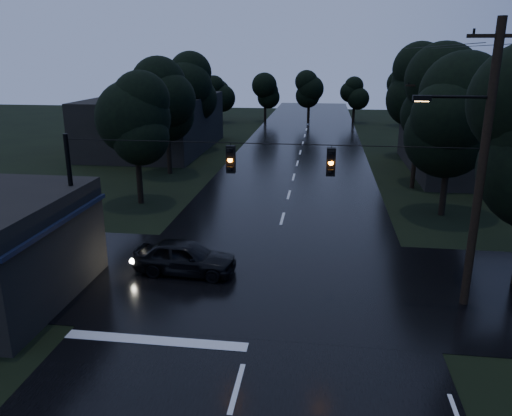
# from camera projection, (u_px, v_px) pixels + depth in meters

# --- Properties ---
(main_road) EXTENTS (12.00, 120.00, 0.02)m
(main_road) POSITION_uv_depth(u_px,v_px,m) (294.00, 177.00, 37.45)
(main_road) COLOR black
(main_road) RESTS_ON ground
(cross_street) EXTENTS (60.00, 9.00, 0.02)m
(cross_street) POSITION_uv_depth(u_px,v_px,m) (266.00, 280.00, 20.41)
(cross_street) COLOR black
(cross_street) RESTS_ON ground
(building_far_right) EXTENTS (10.00, 14.00, 4.40)m
(building_far_right) POSITION_uv_depth(u_px,v_px,m) (477.00, 144.00, 38.79)
(building_far_right) COLOR black
(building_far_right) RESTS_ON ground
(building_far_left) EXTENTS (10.00, 16.00, 5.00)m
(building_far_left) POSITION_uv_depth(u_px,v_px,m) (155.00, 123.00, 47.98)
(building_far_left) COLOR black
(building_far_left) RESTS_ON ground
(utility_pole_main) EXTENTS (3.50, 0.30, 10.00)m
(utility_pole_main) POSITION_uv_depth(u_px,v_px,m) (480.00, 164.00, 16.96)
(utility_pole_main) COLOR black
(utility_pole_main) RESTS_ON ground
(utility_pole_far) EXTENTS (2.00, 0.30, 7.50)m
(utility_pole_far) POSITION_uv_depth(u_px,v_px,m) (417.00, 132.00, 33.35)
(utility_pole_far) COLOR black
(utility_pole_far) RESTS_ON ground
(anchor_pole_left) EXTENTS (0.18, 0.18, 6.00)m
(anchor_pole_left) POSITION_uv_depth(u_px,v_px,m) (74.00, 210.00, 19.54)
(anchor_pole_left) COLOR black
(anchor_pole_left) RESTS_ON ground
(span_signals) EXTENTS (15.00, 0.37, 1.12)m
(span_signals) POSITION_uv_depth(u_px,v_px,m) (279.00, 159.00, 17.83)
(span_signals) COLOR black
(span_signals) RESTS_ON ground
(tree_left_a) EXTENTS (3.92, 3.92, 8.26)m
(tree_left_a) POSITION_uv_depth(u_px,v_px,m) (135.00, 118.00, 29.49)
(tree_left_a) COLOR black
(tree_left_a) RESTS_ON ground
(tree_left_b) EXTENTS (4.20, 4.20, 8.85)m
(tree_left_b) POSITION_uv_depth(u_px,v_px,m) (166.00, 100.00, 37.03)
(tree_left_b) COLOR black
(tree_left_b) RESTS_ON ground
(tree_left_c) EXTENTS (4.48, 4.48, 9.44)m
(tree_left_c) POSITION_uv_depth(u_px,v_px,m) (192.00, 86.00, 46.46)
(tree_left_c) COLOR black
(tree_left_c) RESTS_ON ground
(tree_right_a) EXTENTS (4.20, 4.20, 8.85)m
(tree_right_a) POSITION_uv_depth(u_px,v_px,m) (452.00, 116.00, 27.06)
(tree_right_a) COLOR black
(tree_right_a) RESTS_ON ground
(tree_right_b) EXTENTS (4.48, 4.48, 9.44)m
(tree_right_b) POSITION_uv_depth(u_px,v_px,m) (434.00, 97.00, 34.45)
(tree_right_b) COLOR black
(tree_right_b) RESTS_ON ground
(tree_right_c) EXTENTS (4.76, 4.76, 10.03)m
(tree_right_c) POSITION_uv_depth(u_px,v_px,m) (419.00, 84.00, 43.73)
(tree_right_c) COLOR black
(tree_right_c) RESTS_ON ground
(car) EXTENTS (4.37, 1.97, 1.46)m
(car) POSITION_uv_depth(u_px,v_px,m) (185.00, 257.00, 20.86)
(car) COLOR black
(car) RESTS_ON ground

